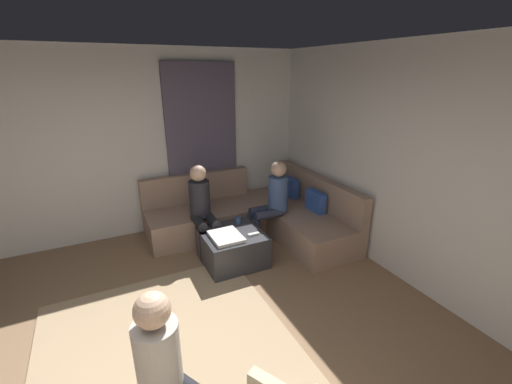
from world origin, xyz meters
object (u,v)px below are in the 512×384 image
(coffee_mug, at_px, (238,220))
(game_remote, at_px, (254,234))
(ottoman, at_px, (232,247))
(person_on_couch_back, at_px, (272,199))
(person_on_armchair, at_px, (170,374))
(sectional_couch, at_px, (258,215))
(person_on_couch_side, at_px, (202,206))

(coffee_mug, distance_m, game_remote, 0.40)
(ottoman, xyz_separation_m, person_on_couch_back, (-0.28, 0.73, 0.45))
(game_remote, xyz_separation_m, person_on_armchair, (1.80, -1.43, 0.21))
(sectional_couch, relative_size, person_on_armchair, 2.16)
(sectional_couch, xyz_separation_m, coffee_mug, (0.40, -0.49, 0.19))
(person_on_couch_back, distance_m, person_on_armchair, 2.97)
(coffee_mug, bearing_deg, person_on_armchair, -32.39)
(coffee_mug, height_order, person_on_couch_side, person_on_couch_side)
(person_on_couch_back, xyz_separation_m, person_on_couch_side, (-0.20, -0.96, 0.00))
(game_remote, bearing_deg, sectional_couch, 150.43)
(game_remote, distance_m, person_on_armchair, 2.31)
(game_remote, height_order, person_on_couch_back, person_on_couch_back)
(sectional_couch, distance_m, game_remote, 0.93)
(ottoman, bearing_deg, person_on_couch_side, -153.72)
(game_remote, bearing_deg, coffee_mug, -174.29)
(game_remote, relative_size, person_on_armchair, 0.13)
(game_remote, bearing_deg, person_on_couch_back, 131.79)
(ottoman, distance_m, person_on_couch_side, 0.69)
(sectional_couch, bearing_deg, person_on_armchair, -36.01)
(sectional_couch, xyz_separation_m, ottoman, (0.62, -0.67, -0.07))
(person_on_couch_side, height_order, person_on_armchair, person_on_couch_side)
(coffee_mug, xyz_separation_m, person_on_couch_side, (-0.25, -0.41, 0.19))
(sectional_couch, height_order, ottoman, sectional_couch)
(person_on_couch_back, bearing_deg, person_on_couch_side, 78.39)
(sectional_couch, bearing_deg, ottoman, -47.37)
(ottoman, relative_size, person_on_armchair, 0.64)
(person_on_couch_back, bearing_deg, ottoman, 110.67)
(sectional_couch, relative_size, person_on_couch_side, 2.12)
(ottoman, height_order, person_on_armchair, person_on_armchair)
(game_remote, relative_size, person_on_couch_back, 0.12)
(game_remote, xyz_separation_m, person_on_couch_side, (-0.65, -0.45, 0.23))
(coffee_mug, height_order, game_remote, coffee_mug)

